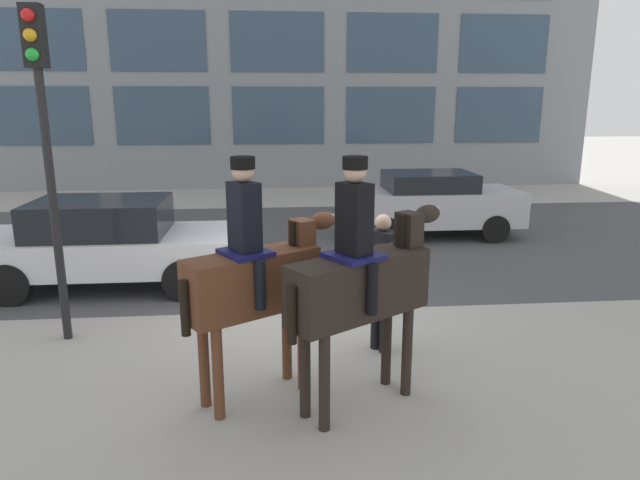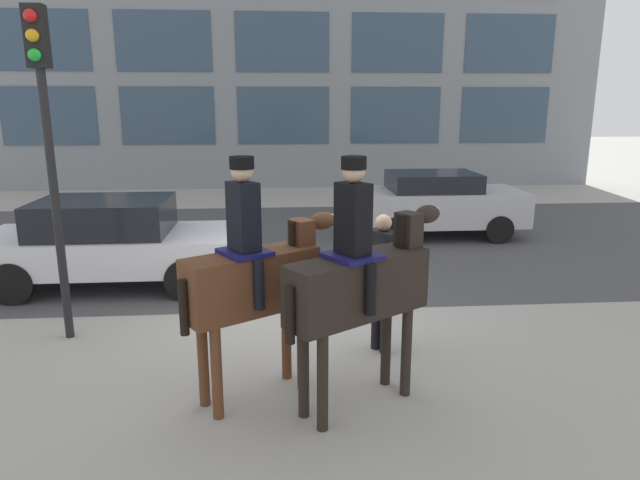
# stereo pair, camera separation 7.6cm
# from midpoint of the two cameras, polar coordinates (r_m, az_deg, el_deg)

# --- Properties ---
(ground_plane) EXTENTS (80.00, 80.00, 0.00)m
(ground_plane) POSITION_cam_midpoint_polar(r_m,az_deg,el_deg) (8.17, -1.71, -8.35)
(ground_plane) COLOR #9E9B93
(road_surface) EXTENTS (22.58, 8.50, 0.01)m
(road_surface) POSITION_cam_midpoint_polar(r_m,az_deg,el_deg) (12.69, -2.76, -0.22)
(road_surface) COLOR #444447
(road_surface) RESTS_ON ground_plane
(mounted_horse_lead) EXTENTS (1.66, 1.20, 2.56)m
(mounted_horse_lead) POSITION_cam_midpoint_polar(r_m,az_deg,el_deg) (5.85, -6.22, -3.61)
(mounted_horse_lead) COLOR #59331E
(mounted_horse_lead) RESTS_ON ground_plane
(mounted_horse_companion) EXTENTS (1.77, 1.29, 2.58)m
(mounted_horse_companion) POSITION_cam_midpoint_polar(r_m,az_deg,el_deg) (5.66, 4.49, -3.99)
(mounted_horse_companion) COLOR black
(mounted_horse_companion) RESTS_ON ground_plane
(pedestrian_bystander) EXTENTS (0.71, 0.79, 1.76)m
(pedestrian_bystander) POSITION_cam_midpoint_polar(r_m,az_deg,el_deg) (7.02, 6.52, -3.24)
(pedestrian_bystander) COLOR black
(pedestrian_bystander) RESTS_ON ground_plane
(street_car_near_lane) EXTENTS (4.27, 1.86, 1.48)m
(street_car_near_lane) POSITION_cam_midpoint_polar(r_m,az_deg,el_deg) (10.19, -20.01, -0.13)
(street_car_near_lane) COLOR silver
(street_car_near_lane) RESTS_ON ground_plane
(street_car_far_lane) EXTENTS (3.92, 1.79, 1.48)m
(street_car_far_lane) POSITION_cam_midpoint_polar(r_m,az_deg,el_deg) (13.41, 11.60, 3.66)
(street_car_far_lane) COLOR #B7B7BC
(street_car_far_lane) RESTS_ON ground_plane
(traffic_light) EXTENTS (0.24, 0.29, 4.17)m
(traffic_light) POSITION_cam_midpoint_polar(r_m,az_deg,el_deg) (7.83, -25.46, 10.35)
(traffic_light) COLOR black
(traffic_light) RESTS_ON ground_plane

